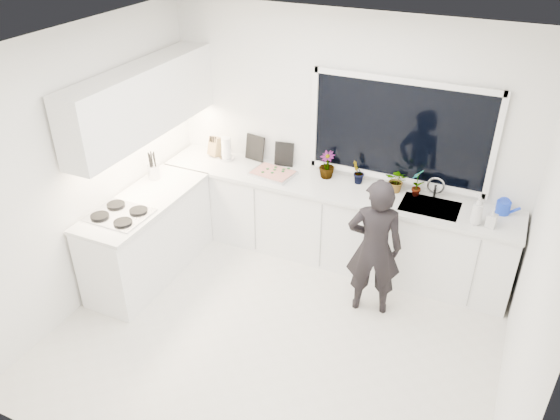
% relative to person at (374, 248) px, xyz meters
% --- Properties ---
extents(floor, '(4.00, 3.50, 0.02)m').
position_rel_person_xyz_m(floor, '(-0.68, -0.77, -0.74)').
color(floor, beige).
rests_on(floor, ground).
extents(wall_back, '(4.00, 0.02, 2.70)m').
position_rel_person_xyz_m(wall_back, '(-0.68, 0.99, 0.62)').
color(wall_back, white).
rests_on(wall_back, ground).
extents(wall_left, '(0.02, 3.50, 2.70)m').
position_rel_person_xyz_m(wall_left, '(-2.69, -0.77, 0.62)').
color(wall_left, white).
rests_on(wall_left, ground).
extents(wall_right, '(0.02, 3.50, 2.70)m').
position_rel_person_xyz_m(wall_right, '(1.33, -0.77, 0.62)').
color(wall_right, white).
rests_on(wall_right, ground).
extents(ceiling, '(4.00, 3.50, 0.02)m').
position_rel_person_xyz_m(ceiling, '(-0.68, -0.77, 1.98)').
color(ceiling, white).
rests_on(ceiling, wall_back).
extents(window, '(1.80, 0.02, 1.00)m').
position_rel_person_xyz_m(window, '(-0.08, 0.95, 0.82)').
color(window, black).
rests_on(window, wall_back).
extents(base_cabinets_back, '(3.92, 0.58, 0.88)m').
position_rel_person_xyz_m(base_cabinets_back, '(-0.68, 0.68, -0.29)').
color(base_cabinets_back, white).
rests_on(base_cabinets_back, floor).
extents(base_cabinets_left, '(0.58, 1.60, 0.88)m').
position_rel_person_xyz_m(base_cabinets_left, '(-2.35, -0.42, -0.29)').
color(base_cabinets_left, white).
rests_on(base_cabinets_left, floor).
extents(countertop_back, '(3.94, 0.62, 0.04)m').
position_rel_person_xyz_m(countertop_back, '(-0.68, 0.67, 0.17)').
color(countertop_back, silver).
rests_on(countertop_back, base_cabinets_back).
extents(countertop_left, '(0.62, 1.60, 0.04)m').
position_rel_person_xyz_m(countertop_left, '(-2.35, -0.42, 0.17)').
color(countertop_left, silver).
rests_on(countertop_left, base_cabinets_left).
extents(upper_cabinets, '(0.34, 2.10, 0.70)m').
position_rel_person_xyz_m(upper_cabinets, '(-2.47, -0.07, 1.12)').
color(upper_cabinets, white).
rests_on(upper_cabinets, wall_left).
extents(sink, '(0.58, 0.42, 0.14)m').
position_rel_person_xyz_m(sink, '(0.37, 0.68, 0.14)').
color(sink, silver).
rests_on(sink, countertop_back).
extents(faucet, '(0.03, 0.03, 0.22)m').
position_rel_person_xyz_m(faucet, '(0.37, 0.88, 0.30)').
color(faucet, silver).
rests_on(faucet, countertop_back).
extents(stovetop, '(0.56, 0.48, 0.03)m').
position_rel_person_xyz_m(stovetop, '(-2.37, -0.77, 0.20)').
color(stovetop, black).
rests_on(stovetop, countertop_left).
extents(person, '(0.60, 0.47, 1.46)m').
position_rel_person_xyz_m(person, '(0.00, 0.00, 0.00)').
color(person, black).
rests_on(person, floor).
extents(pizza_tray, '(0.51, 0.41, 0.03)m').
position_rel_person_xyz_m(pizza_tray, '(-1.38, 0.65, 0.20)').
color(pizza_tray, silver).
rests_on(pizza_tray, countertop_back).
extents(pizza, '(0.47, 0.36, 0.01)m').
position_rel_person_xyz_m(pizza, '(-1.38, 0.65, 0.22)').
color(pizza, '#A92516').
rests_on(pizza, pizza_tray).
extents(watering_can, '(0.17, 0.17, 0.13)m').
position_rel_person_xyz_m(watering_can, '(1.04, 0.84, 0.25)').
color(watering_can, blue).
rests_on(watering_can, countertop_back).
extents(paper_towel_roll, '(0.12, 0.12, 0.26)m').
position_rel_person_xyz_m(paper_towel_roll, '(-2.04, 0.78, 0.32)').
color(paper_towel_roll, white).
rests_on(paper_towel_roll, countertop_back).
extents(knife_block, '(0.15, 0.13, 0.22)m').
position_rel_person_xyz_m(knife_block, '(-2.22, 0.82, 0.30)').
color(knife_block, '#9E6A49').
rests_on(knife_block, countertop_back).
extents(utensil_crock, '(0.17, 0.17, 0.16)m').
position_rel_person_xyz_m(utensil_crock, '(-2.53, 0.03, 0.27)').
color(utensil_crock, silver).
rests_on(utensil_crock, countertop_left).
extents(picture_frame_large, '(0.22, 0.05, 0.28)m').
position_rel_person_xyz_m(picture_frame_large, '(-1.36, 0.92, 0.33)').
color(picture_frame_large, black).
rests_on(picture_frame_large, countertop_back).
extents(picture_frame_small, '(0.25, 0.06, 0.30)m').
position_rel_person_xyz_m(picture_frame_small, '(-1.73, 0.92, 0.34)').
color(picture_frame_small, black).
rests_on(picture_frame_small, countertop_back).
extents(herb_plants, '(1.16, 0.21, 0.31)m').
position_rel_person_xyz_m(herb_plants, '(-0.28, 0.84, 0.33)').
color(herb_plants, '#26662D').
rests_on(herb_plants, countertop_back).
extents(soap_bottles, '(0.27, 0.16, 0.29)m').
position_rel_person_xyz_m(soap_bottles, '(0.86, 0.53, 0.32)').
color(soap_bottles, '#D8BF66').
rests_on(soap_bottles, countertop_back).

